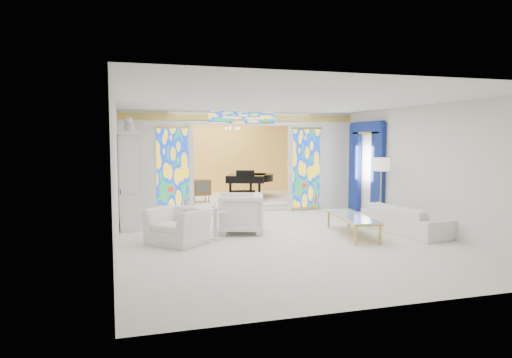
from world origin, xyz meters
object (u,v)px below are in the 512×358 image
object	(u,v)px
sofa	(406,219)
coffee_table	(352,217)
china_cabinet	(130,181)
armchair_right	(241,213)
grand_piano	(250,178)
tv_console	(200,188)
armchair_left	(179,226)

from	to	relation	value
sofa	coffee_table	xyz separation A→B (m)	(-1.34, 0.11, 0.10)
china_cabinet	armchair_right	distance (m)	2.94
china_cabinet	grand_piano	size ratio (longest dim) A/B	1.07
coffee_table	grand_piano	distance (m)	6.02
coffee_table	tv_console	size ratio (longest dim) A/B	2.96
sofa	coffee_table	world-z (taller)	sofa
armchair_left	grand_piano	distance (m)	6.48
china_cabinet	tv_console	world-z (taller)	china_cabinet
armchair_left	coffee_table	world-z (taller)	armchair_left
armchair_left	armchair_right	bearing A→B (deg)	71.17
sofa	tv_console	xyz separation A→B (m)	(-3.98, 5.32, 0.32)
china_cabinet	armchair_right	size ratio (longest dim) A/B	2.66
china_cabinet	sofa	distance (m)	6.73
tv_console	armchair_right	bearing A→B (deg)	-97.38
armchair_left	tv_console	xyz separation A→B (m)	(1.26, 4.90, 0.28)
sofa	grand_piano	bearing A→B (deg)	10.46
armchair_left	sofa	world-z (taller)	armchair_left
armchair_right	coffee_table	world-z (taller)	armchair_right
coffee_table	tv_console	world-z (taller)	tv_console
armchair_left	grand_piano	xyz separation A→B (m)	(3.15, 5.65, 0.47)
grand_piano	tv_console	distance (m)	2.04
china_cabinet	armchair_right	xyz separation A→B (m)	(2.46, -1.46, -0.70)
armchair_right	sofa	xyz separation A→B (m)	(3.71, -1.10, -0.14)
sofa	grand_piano	size ratio (longest dim) A/B	0.87
sofa	grand_piano	distance (m)	6.43
tv_console	armchair_left	bearing A→B (deg)	-115.42
coffee_table	sofa	bearing A→B (deg)	-4.58
armchair_left	coffee_table	size ratio (longest dim) A/B	0.54
tv_console	grand_piano	bearing A→B (deg)	10.55
armchair_left	armchair_right	world-z (taller)	armchair_right
armchair_left	grand_piano	bearing A→B (deg)	107.95
armchair_right	tv_console	world-z (taller)	armchair_right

